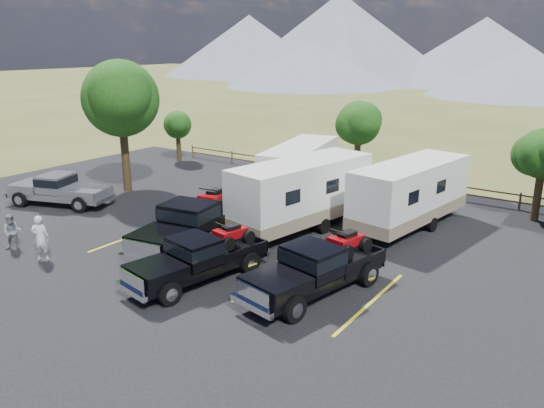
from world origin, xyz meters
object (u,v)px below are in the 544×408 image
Objects in this scene: rig_left at (193,223)px; rig_right at (317,267)px; trailer_left at (300,171)px; person_a at (40,238)px; rig_center at (200,257)px; trailer_center at (302,194)px; tree_big_nw at (120,98)px; trailer_right at (410,194)px; person_b at (12,232)px; pickup_silver at (59,189)px.

rig_right is at bearing -15.88° from rig_left.
rig_left is at bearing -175.09° from rig_right.
person_a is (-3.94, -13.83, -0.68)m from trailer_left.
rig_left is at bearing 147.67° from rig_center.
rig_left is at bearing -108.90° from trailer_center.
trailer_right is at bearing 11.09° from tree_big_nw.
person_b is at bearing -125.79° from trailer_left.
rig_left is 3.70× the size of person_a.
rig_right is at bearing -27.30° from person_b.
rig_left reaches higher than rig_right.
trailer_left reaches higher than rig_right.
rig_center is 3.13× the size of person_a.
rig_center is at bearing -103.84° from trailer_right.
rig_center is 11.16m from trailer_right.
person_b is (-13.05, -12.65, -0.89)m from trailer_right.
tree_big_nw reaches higher than person_a.
trailer_right is 1.52× the size of pickup_silver.
trailer_left is 0.98× the size of trailer_right.
rig_right is at bearing 162.12° from person_a.
rig_right is at bearing 66.56° from pickup_silver.
rig_left is at bearing -25.23° from tree_big_nw.
pickup_silver is at bearing -172.12° from rig_right.
rig_right reaches higher than pickup_silver.
rig_left is at bearing -101.31° from trailer_left.
person_a is (-10.94, -12.62, -0.72)m from trailer_right.
trailer_center reaches higher than person_b.
tree_big_nw is at bearing 66.75° from person_b.
person_b is (-6.05, -13.86, -0.85)m from trailer_left.
trailer_right is (0.07, 8.70, 0.70)m from rig_right.
trailer_right is 5.83× the size of person_b.
rig_center is at bearing -147.08° from rig_right.
rig_center is 0.67× the size of trailer_left.
rig_right is 12.10m from trailer_left.
trailer_right is (4.17, 3.15, -0.06)m from trailer_center.
rig_right is at bearing -82.00° from trailer_right.
trailer_center is at bearing -134.48° from trailer_right.
trailer_center is 6.04× the size of person_b.
rig_left reaches higher than person_b.
tree_big_nw is at bearing 153.04° from pickup_silver.
pickup_silver is (-12.97, 2.78, -0.02)m from rig_center.
rig_center is 0.65× the size of trailer_right.
rig_left is 0.74× the size of trailer_center.
person_a reaches higher than pickup_silver.
trailer_center is (-4.10, 5.55, 0.76)m from rig_right.
tree_big_nw is at bearing -96.34° from person_a.
tree_big_nw is at bearing 160.87° from rig_center.
rig_center is at bearing 161.31° from person_a.
trailer_center reaches higher than trailer_right.
trailer_left is 5.70× the size of person_b.
pickup_silver is (-13.03, -4.38, -0.84)m from trailer_center.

